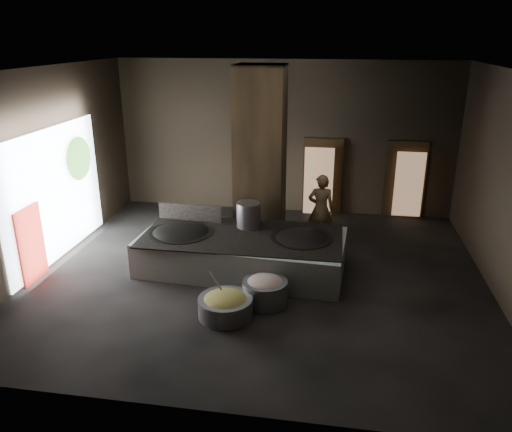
% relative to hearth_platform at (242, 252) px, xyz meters
% --- Properties ---
extents(floor, '(10.00, 9.00, 0.10)m').
position_rel_hearth_platform_xyz_m(floor, '(0.45, -0.24, -0.45)').
color(floor, black).
rests_on(floor, ground).
extents(ceiling, '(10.00, 9.00, 0.10)m').
position_rel_hearth_platform_xyz_m(ceiling, '(0.45, -0.24, 4.15)').
color(ceiling, black).
rests_on(ceiling, back_wall).
extents(back_wall, '(10.00, 0.10, 4.50)m').
position_rel_hearth_platform_xyz_m(back_wall, '(0.45, 4.31, 1.85)').
color(back_wall, black).
rests_on(back_wall, ground).
extents(front_wall, '(10.00, 0.10, 4.50)m').
position_rel_hearth_platform_xyz_m(front_wall, '(0.45, -4.79, 1.85)').
color(front_wall, black).
rests_on(front_wall, ground).
extents(left_wall, '(0.10, 9.00, 4.50)m').
position_rel_hearth_platform_xyz_m(left_wall, '(-4.60, -0.24, 1.85)').
color(left_wall, black).
rests_on(left_wall, ground).
extents(right_wall, '(0.10, 9.00, 4.50)m').
position_rel_hearth_platform_xyz_m(right_wall, '(5.50, -0.24, 1.85)').
color(right_wall, black).
rests_on(right_wall, ground).
extents(pillar, '(1.20, 1.20, 4.50)m').
position_rel_hearth_platform_xyz_m(pillar, '(0.15, 1.66, 1.85)').
color(pillar, black).
rests_on(pillar, ground).
extents(hearth_platform, '(4.78, 2.52, 0.81)m').
position_rel_hearth_platform_xyz_m(hearth_platform, '(0.00, 0.00, 0.00)').
color(hearth_platform, silver).
rests_on(hearth_platform, ground).
extents(platform_cap, '(4.54, 2.18, 0.03)m').
position_rel_hearth_platform_xyz_m(platform_cap, '(0.00, 0.00, 0.41)').
color(platform_cap, black).
rests_on(platform_cap, hearth_platform).
extents(wok_left, '(1.46, 1.46, 0.40)m').
position_rel_hearth_platform_xyz_m(wok_left, '(-1.45, -0.05, 0.35)').
color(wok_left, black).
rests_on(wok_left, hearth_platform).
extents(wok_left_rim, '(1.49, 1.49, 0.05)m').
position_rel_hearth_platform_xyz_m(wok_left_rim, '(-1.45, -0.05, 0.42)').
color(wok_left_rim, black).
rests_on(wok_left_rim, hearth_platform).
extents(wok_right, '(1.36, 1.36, 0.38)m').
position_rel_hearth_platform_xyz_m(wok_right, '(1.35, 0.05, 0.35)').
color(wok_right, black).
rests_on(wok_right, hearth_platform).
extents(wok_right_rim, '(1.39, 1.39, 0.05)m').
position_rel_hearth_platform_xyz_m(wok_right_rim, '(1.35, 0.05, 0.42)').
color(wok_right_rim, black).
rests_on(wok_right_rim, hearth_platform).
extents(stock_pot, '(0.57, 0.57, 0.61)m').
position_rel_hearth_platform_xyz_m(stock_pot, '(0.05, 0.55, 0.73)').
color(stock_pot, '#9A9EA2').
rests_on(stock_pot, hearth_platform).
extents(splash_guard, '(1.62, 0.17, 0.40)m').
position_rel_hearth_platform_xyz_m(splash_guard, '(-1.45, 0.75, 0.63)').
color(splash_guard, black).
rests_on(splash_guard, hearth_platform).
extents(cook, '(0.69, 0.47, 1.84)m').
position_rel_hearth_platform_xyz_m(cook, '(1.71, 1.84, 0.52)').
color(cook, olive).
rests_on(cook, ground).
extents(veg_basin, '(1.41, 1.41, 0.39)m').
position_rel_hearth_platform_xyz_m(veg_basin, '(0.07, -2.15, -0.21)').
color(veg_basin, slate).
rests_on(veg_basin, ground).
extents(veg_fill, '(0.87, 0.87, 0.27)m').
position_rel_hearth_platform_xyz_m(veg_fill, '(0.07, -2.15, -0.05)').
color(veg_fill, olive).
rests_on(veg_fill, veg_basin).
extents(ladle, '(0.34, 0.30, 0.76)m').
position_rel_hearth_platform_xyz_m(ladle, '(-0.08, -2.00, 0.15)').
color(ladle, '#9A9EA2').
rests_on(ladle, veg_basin).
extents(meat_basin, '(1.02, 1.02, 0.50)m').
position_rel_hearth_platform_xyz_m(meat_basin, '(0.76, -1.53, -0.15)').
color(meat_basin, slate).
rests_on(meat_basin, ground).
extents(meat_fill, '(0.76, 0.76, 0.29)m').
position_rel_hearth_platform_xyz_m(meat_fill, '(0.76, -1.53, 0.05)').
color(meat_fill, '#A87465').
rests_on(meat_fill, meat_basin).
extents(doorway_near, '(1.18, 0.08, 2.38)m').
position_rel_hearth_platform_xyz_m(doorway_near, '(1.65, 4.21, 0.70)').
color(doorway_near, black).
rests_on(doorway_near, ground).
extents(doorway_near_glow, '(0.86, 0.04, 2.03)m').
position_rel_hearth_platform_xyz_m(doorway_near_glow, '(1.55, 3.95, 0.65)').
color(doorway_near_glow, '#8C6647').
rests_on(doorway_near_glow, ground).
extents(doorway_far, '(1.18, 0.08, 2.38)m').
position_rel_hearth_platform_xyz_m(doorway_far, '(4.05, 4.21, 0.70)').
color(doorway_far, black).
rests_on(doorway_far, ground).
extents(doorway_far_glow, '(0.81, 0.04, 1.92)m').
position_rel_hearth_platform_xyz_m(doorway_far_glow, '(4.16, 4.03, 0.65)').
color(doorway_far_glow, '#8C6647').
rests_on(doorway_far_glow, ground).
extents(left_opening, '(0.04, 4.20, 3.10)m').
position_rel_hearth_platform_xyz_m(left_opening, '(-4.50, -0.04, 1.20)').
color(left_opening, white).
rests_on(left_opening, ground).
extents(pavilion_sliver, '(0.05, 0.90, 1.70)m').
position_rel_hearth_platform_xyz_m(pavilion_sliver, '(-4.43, -1.34, 0.45)').
color(pavilion_sliver, maroon).
rests_on(pavilion_sliver, ground).
extents(tree_silhouette, '(0.28, 1.10, 1.10)m').
position_rel_hearth_platform_xyz_m(tree_silhouette, '(-4.40, 1.06, 1.80)').
color(tree_silhouette, '#194714').
rests_on(tree_silhouette, left_opening).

